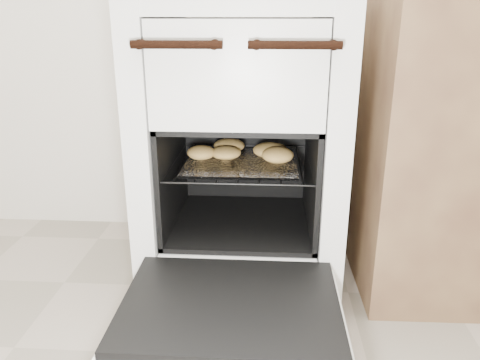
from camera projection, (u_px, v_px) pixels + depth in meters
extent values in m
cube|color=silver|center=(243.00, 147.00, 1.59)|extent=(0.62, 0.66, 0.96)
cylinder|color=black|center=(176.00, 45.00, 1.15)|extent=(0.23, 0.02, 0.02)
cylinder|color=black|center=(295.00, 45.00, 1.13)|extent=(0.23, 0.02, 0.02)
cube|color=black|center=(230.00, 305.00, 1.17)|extent=(0.54, 0.42, 0.02)
cube|color=silver|center=(231.00, 311.00, 1.17)|extent=(0.56, 0.44, 0.02)
cylinder|color=black|center=(174.00, 161.00, 1.53)|extent=(0.01, 0.44, 0.01)
cylinder|color=black|center=(311.00, 164.00, 1.51)|extent=(0.01, 0.44, 0.01)
cylinder|color=black|center=(237.00, 184.00, 1.32)|extent=(0.45, 0.01, 0.01)
cylinder|color=black|center=(245.00, 146.00, 1.72)|extent=(0.45, 0.01, 0.01)
cylinder|color=black|center=(185.00, 161.00, 1.53)|extent=(0.01, 0.42, 0.01)
cylinder|color=black|center=(204.00, 162.00, 1.53)|extent=(0.01, 0.42, 0.01)
cylinder|color=black|center=(223.00, 162.00, 1.52)|extent=(0.01, 0.42, 0.01)
cylinder|color=black|center=(242.00, 163.00, 1.52)|extent=(0.01, 0.42, 0.01)
cylinder|color=black|center=(261.00, 163.00, 1.52)|extent=(0.01, 0.42, 0.01)
cylinder|color=black|center=(280.00, 163.00, 1.51)|extent=(0.01, 0.42, 0.01)
cylinder|color=black|center=(299.00, 164.00, 1.51)|extent=(0.01, 0.42, 0.01)
cube|color=white|center=(241.00, 163.00, 1.50)|extent=(0.35, 0.31, 0.01)
ellipsoid|color=tan|center=(270.00, 150.00, 1.54)|extent=(0.11, 0.11, 0.05)
ellipsoid|color=tan|center=(226.00, 153.00, 1.52)|extent=(0.11, 0.11, 0.04)
ellipsoid|color=tan|center=(278.00, 155.00, 1.48)|extent=(0.11, 0.11, 0.05)
ellipsoid|color=tan|center=(229.00, 145.00, 1.60)|extent=(0.13, 0.13, 0.04)
ellipsoid|color=tan|center=(201.00, 152.00, 1.51)|extent=(0.12, 0.12, 0.04)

